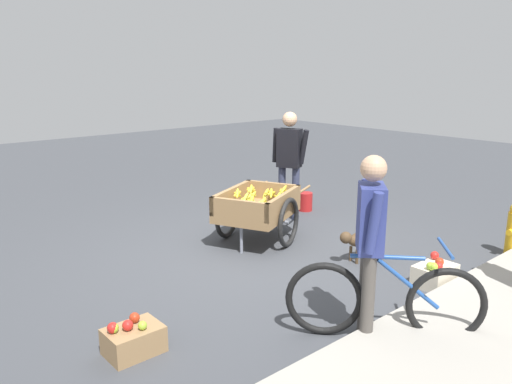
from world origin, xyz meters
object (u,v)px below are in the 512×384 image
at_px(vendor_person, 289,156).
at_px(mixed_fruit_crate, 133,339).
at_px(plastic_bucket, 305,202).
at_px(cyclist_person, 370,232).
at_px(dog, 360,239).
at_px(bicycle, 385,300).
at_px(fruit_cart, 257,209).
at_px(apple_crate, 435,274).

distance_m(vendor_person, mixed_fruit_crate, 4.10).
bearing_deg(plastic_bucket, vendor_person, 15.25).
height_order(cyclist_person, dog, cyclist_person).
relative_size(vendor_person, plastic_bucket, 5.53).
bearing_deg(bicycle, plastic_bucket, -126.73).
bearing_deg(mixed_fruit_crate, cyclist_person, 146.71).
xyz_separation_m(dog, plastic_bucket, (-1.09, -1.93, -0.12)).
bearing_deg(fruit_cart, apple_crate, 102.60).
xyz_separation_m(vendor_person, dog, (0.57, 1.79, -0.70)).
bearing_deg(cyclist_person, fruit_cart, -110.43).
distance_m(bicycle, dog, 1.77).
distance_m(cyclist_person, apple_crate, 1.64).
relative_size(vendor_person, apple_crate, 3.67).
bearing_deg(dog, apple_crate, 92.57).
xyz_separation_m(bicycle, plastic_bucket, (-2.36, -3.17, -0.21)).
relative_size(fruit_cart, cyclist_person, 1.16).
bearing_deg(vendor_person, cyclist_person, 56.25).
height_order(fruit_cart, mixed_fruit_crate, fruit_cart).
relative_size(vendor_person, cyclist_person, 1.03).
height_order(cyclist_person, apple_crate, cyclist_person).
xyz_separation_m(cyclist_person, apple_crate, (-1.42, -0.17, -0.81)).
distance_m(bicycle, plastic_bucket, 3.96).
xyz_separation_m(fruit_cart, apple_crate, (-0.51, 2.27, -0.31)).
relative_size(cyclist_person, plastic_bucket, 5.39).
xyz_separation_m(fruit_cart, dog, (-0.46, 1.32, -0.17)).
xyz_separation_m(fruit_cart, plastic_bucket, (-1.56, -0.61, -0.29)).
bearing_deg(apple_crate, plastic_bucket, -110.00).
bearing_deg(cyclist_person, plastic_bucket, -128.91).
bearing_deg(mixed_fruit_crate, bicycle, 145.67).
xyz_separation_m(vendor_person, plastic_bucket, (-0.52, -0.14, -0.82)).
height_order(bicycle, apple_crate, bicycle).
height_order(dog, plastic_bucket, dog).
relative_size(cyclist_person, mixed_fruit_crate, 3.57).
xyz_separation_m(cyclist_person, dog, (-1.37, -1.12, -0.67)).
height_order(fruit_cart, plastic_bucket, fruit_cart).
relative_size(dog, apple_crate, 1.52).
distance_m(vendor_person, bicycle, 3.60).
relative_size(plastic_bucket, apple_crate, 0.66).
height_order(plastic_bucket, apple_crate, apple_crate).
distance_m(plastic_bucket, mixed_fruit_crate, 4.54).
distance_m(vendor_person, plastic_bucket, 0.98).
distance_m(fruit_cart, plastic_bucket, 1.70).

